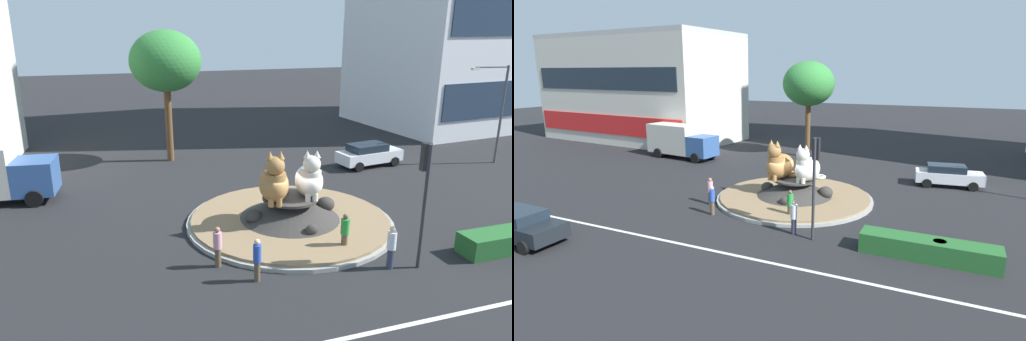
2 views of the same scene
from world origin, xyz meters
TOP-DOWN VIEW (x-y plane):
  - ground_plane at (0.00, 0.00)m, footprint 160.00×160.00m
  - lane_centreline at (0.00, -8.70)m, footprint 112.00×0.20m
  - roundabout_island at (0.01, 0.00)m, footprint 9.85×9.85m
  - cat_statue_tabby at (-0.92, -0.31)m, footprint 2.14×2.61m
  - cat_statue_white at (0.88, -0.22)m, footprint 1.89×2.39m
  - traffic_light_mast at (3.17, -5.49)m, footprint 0.33×0.46m
  - broadleaf_tree_behind_island at (-3.81, 12.96)m, footprint 4.78×4.78m
  - streetlight_arm at (17.13, 5.47)m, footprint 2.66×0.56m
  - pedestrian_white_shirt at (2.08, -5.32)m, footprint 0.36×0.36m
  - pedestrian_pink_shirt at (-4.28, -3.11)m, footprint 0.34×0.34m
  - pedestrian_blue_shirt at (-3.16, -4.64)m, footprint 0.31×0.31m
  - pedestrian_green_shirt at (1.10, -3.42)m, footprint 0.36×0.36m
  - sedan_on_far_lane at (8.75, 7.45)m, footprint 4.67×2.39m

SIDE VIEW (x-z plane):
  - ground_plane at x=0.00m, z-range 0.00..0.00m
  - lane_centreline at x=0.00m, z-range 0.00..0.01m
  - roundabout_island at x=0.01m, z-range -0.20..1.15m
  - sedan_on_far_lane at x=8.75m, z-range 0.04..1.59m
  - pedestrian_green_shirt at x=1.10m, z-range 0.04..1.71m
  - pedestrian_pink_shirt at x=-4.28m, z-range 0.05..1.74m
  - pedestrian_blue_shirt at x=-3.16m, z-range 0.07..1.77m
  - pedestrian_white_shirt at x=2.08m, z-range 0.06..1.84m
  - cat_statue_white at x=0.88m, z-range 1.04..3.40m
  - cat_statue_tabby at x=-0.92m, z-range 1.02..3.53m
  - traffic_light_mast at x=3.17m, z-range 0.98..5.96m
  - streetlight_arm at x=17.13m, z-range 0.64..7.27m
  - broadleaf_tree_behind_island at x=-3.81m, z-range 2.36..11.26m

